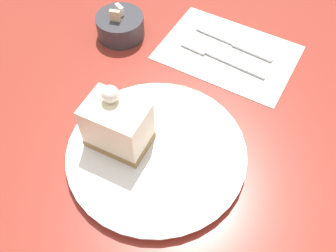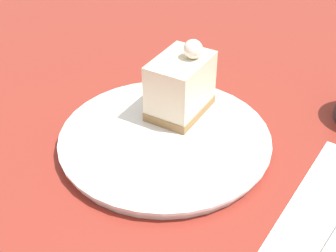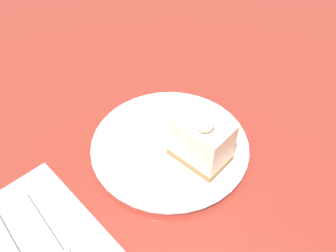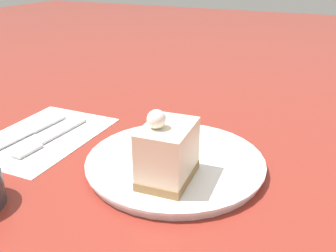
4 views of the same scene
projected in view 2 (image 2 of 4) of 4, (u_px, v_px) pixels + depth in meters
ground_plane at (141, 137)px, 0.64m from camera, size 4.00×4.00×0.00m
plate at (165, 139)px, 0.62m from camera, size 0.28×0.28×0.02m
cake_slice at (181, 85)px, 0.64m from camera, size 0.07×0.10×0.11m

